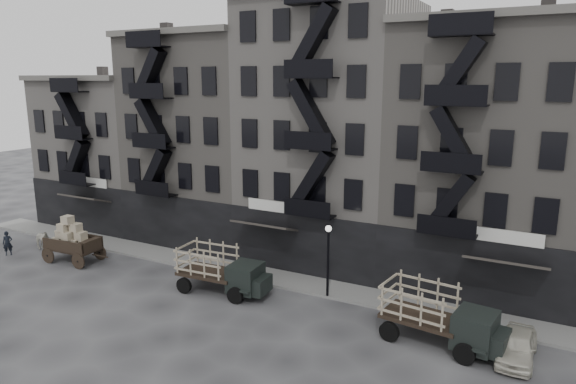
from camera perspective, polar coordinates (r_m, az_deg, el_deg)
The scene contains 14 objects.
ground at distance 28.91m, azimuth -3.34°, elevation -12.40°, with size 140.00×140.00×0.00m, color #38383A.
sidewalk at distance 31.86m, azimuth 0.22°, elevation -9.79°, with size 55.00×2.50×0.15m, color slate.
building_west at distance 47.02m, azimuth -18.24°, elevation 4.35°, with size 10.00×11.35×13.20m.
building_midwest at distance 40.24m, azimuth -8.40°, elevation 5.72°, with size 10.00×11.35×16.20m.
building_center at distance 35.16m, azimuth 4.88°, elevation 6.49°, with size 10.00×11.35×18.20m.
building_mideast at distance 32.70m, azimuth 21.19°, elevation 3.47°, with size 10.00×11.35×16.20m.
lamp_post at distance 28.72m, azimuth 4.47°, elevation -6.60°, with size 0.36×0.36×4.28m.
horse at distance 41.08m, azimuth -25.73°, elevation -4.84°, with size 0.85×1.87×1.58m, color beige.
wagon at distance 37.62m, azimuth -22.93°, elevation -4.48°, with size 3.89×2.28×3.18m.
stake_truck_west at distance 30.10m, azimuth -7.45°, elevation -8.24°, with size 5.56×2.56×2.73m.
stake_truck_east at distance 25.32m, azimuth 16.45°, elevation -12.68°, with size 5.83×2.91×2.82m.
car_east at distance 25.67m, azimuth 24.11°, elevation -15.34°, with size 1.51×3.76×1.28m, color beige.
pedestrian_west at distance 41.13m, azimuth -28.70°, elevation -5.03°, with size 0.63×0.41×1.73m, color black.
pedestrian_mid at distance 30.15m, azimuth -6.10°, elevation -9.71°, with size 0.78×0.61×1.60m, color black.
Camera 1 is at (13.75, -22.33, 12.17)m, focal length 32.00 mm.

